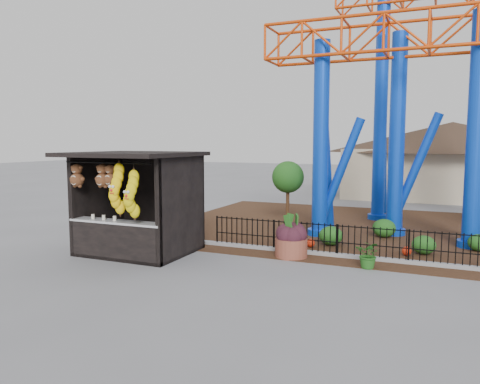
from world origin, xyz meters
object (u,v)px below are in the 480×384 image
at_px(terracotta_planter, 291,248).
at_px(potted_plant, 369,255).
at_px(prize_booth, 134,205).
at_px(roller_coaster, 434,59).

xyz_separation_m(terracotta_planter, potted_plant, (2.32, -0.37, 0.10)).
distance_m(prize_booth, terracotta_planter, 4.94).
distance_m(prize_booth, potted_plant, 7.03).
bearing_deg(prize_booth, terracotta_planter, 18.93).
bearing_deg(terracotta_planter, potted_plant, -8.95).
bearing_deg(potted_plant, roller_coaster, 89.62).
height_order(prize_booth, terracotta_planter, prize_booth).
distance_m(terracotta_planter, potted_plant, 2.35).
distance_m(prize_booth, roller_coaster, 11.97).
xyz_separation_m(prize_booth, potted_plant, (6.84, 1.18, -1.13)).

